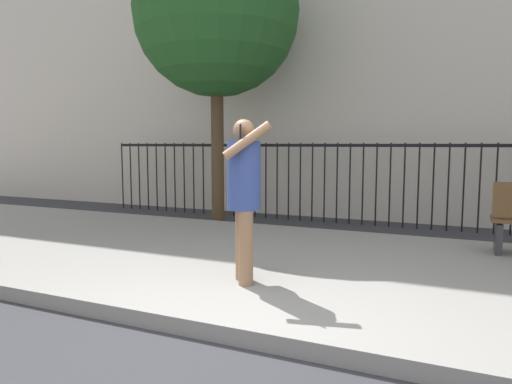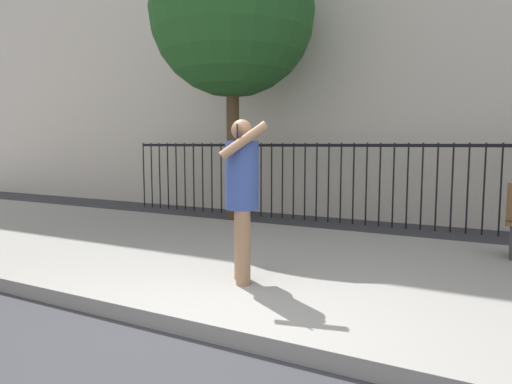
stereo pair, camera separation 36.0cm
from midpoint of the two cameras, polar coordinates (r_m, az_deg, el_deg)
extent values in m
plane|color=#333338|center=(3.84, -2.36, -18.29)|extent=(60.00, 60.00, 0.00)
cube|color=gray|center=(5.71, 9.12, -9.38)|extent=(28.00, 4.40, 0.15)
cube|color=black|center=(9.09, 17.02, 5.52)|extent=(12.00, 0.04, 0.06)
cylinder|color=black|center=(11.86, -12.83, 2.04)|extent=(0.03, 0.03, 1.60)
cylinder|color=black|center=(11.70, -11.89, 2.01)|extent=(0.03, 0.03, 1.60)
cylinder|color=black|center=(11.53, -10.92, 1.98)|extent=(0.03, 0.03, 1.60)
cylinder|color=black|center=(11.38, -9.92, 1.94)|extent=(0.03, 0.03, 1.60)
cylinder|color=black|center=(11.22, -8.90, 1.90)|extent=(0.03, 0.03, 1.60)
cylinder|color=black|center=(11.07, -7.84, 1.86)|extent=(0.03, 0.03, 1.60)
cylinder|color=black|center=(10.92, -6.76, 1.82)|extent=(0.03, 0.03, 1.60)
cylinder|color=black|center=(10.77, -5.65, 1.78)|extent=(0.03, 0.03, 1.60)
cylinder|color=black|center=(10.63, -4.51, 1.74)|extent=(0.03, 0.03, 1.60)
cylinder|color=black|center=(10.50, -3.33, 1.69)|extent=(0.03, 0.03, 1.60)
cylinder|color=black|center=(10.37, -2.13, 1.64)|extent=(0.03, 0.03, 1.60)
cylinder|color=black|center=(10.24, -0.90, 1.59)|extent=(0.03, 0.03, 1.60)
cylinder|color=black|center=(10.12, 0.36, 1.54)|extent=(0.03, 0.03, 1.60)
cylinder|color=black|center=(10.00, 1.65, 1.49)|extent=(0.03, 0.03, 1.60)
cylinder|color=black|center=(9.89, 2.98, 1.43)|extent=(0.03, 0.03, 1.60)
cylinder|color=black|center=(9.78, 4.33, 1.37)|extent=(0.03, 0.03, 1.60)
cylinder|color=black|center=(9.68, 5.71, 1.31)|extent=(0.03, 0.03, 1.60)
cylinder|color=black|center=(9.59, 7.12, 1.25)|extent=(0.03, 0.03, 1.60)
cylinder|color=black|center=(9.50, 8.55, 1.19)|extent=(0.03, 0.03, 1.60)
cylinder|color=black|center=(9.42, 10.02, 1.12)|extent=(0.03, 0.03, 1.60)
cylinder|color=black|center=(9.34, 11.50, 1.05)|extent=(0.03, 0.03, 1.60)
cylinder|color=black|center=(9.27, 13.01, 0.98)|extent=(0.03, 0.03, 1.60)
cylinder|color=black|center=(9.21, 14.54, 0.91)|extent=(0.03, 0.03, 1.60)
cylinder|color=black|center=(9.15, 16.10, 0.84)|extent=(0.03, 0.03, 1.60)
cylinder|color=black|center=(9.10, 17.67, 0.77)|extent=(0.03, 0.03, 1.60)
cylinder|color=black|center=(9.06, 19.25, 0.69)|extent=(0.03, 0.03, 1.60)
cylinder|color=black|center=(9.02, 20.85, 0.61)|extent=(0.03, 0.03, 1.60)
cylinder|color=black|center=(8.99, 22.47, 0.53)|extent=(0.03, 0.03, 1.60)
cylinder|color=black|center=(8.97, 24.09, 0.46)|extent=(0.03, 0.03, 1.60)
cylinder|color=black|center=(8.95, 25.72, 0.38)|extent=(0.03, 0.03, 1.60)
cylinder|color=black|center=(8.95, 27.35, 0.30)|extent=(0.03, 0.03, 1.60)
cylinder|color=black|center=(8.95, 28.98, 0.22)|extent=(0.03, 0.03, 1.60)
cylinder|color=#936B4C|center=(4.70, 0.61, -6.92)|extent=(0.15, 0.15, 0.76)
cylinder|color=#936B4C|center=(4.89, 0.30, -6.40)|extent=(0.15, 0.15, 0.76)
cylinder|color=#33478C|center=(4.69, 0.46, 2.08)|extent=(0.47, 0.47, 0.70)
sphere|color=#936B4C|center=(4.68, 0.46, 7.65)|extent=(0.22, 0.22, 0.22)
cylinder|color=#936B4C|center=(4.48, 0.79, 6.37)|extent=(0.45, 0.35, 0.38)
cylinder|color=#936B4C|center=(4.89, 0.16, 1.98)|extent=(0.09, 0.09, 0.53)
cube|color=black|center=(4.52, -0.05, 7.46)|extent=(0.05, 0.06, 0.15)
cube|color=brown|center=(4.95, 0.07, 1.07)|extent=(0.29, 0.32, 0.34)
cylinder|color=#4C3823|center=(9.07, -1.73, 6.03)|extent=(0.24, 0.24, 3.18)
sphere|color=#235623|center=(9.40, -1.78, 21.18)|extent=(3.14, 3.14, 3.14)
camera|label=1|loc=(0.18, -87.93, 0.22)|focal=32.43mm
camera|label=2|loc=(0.18, 92.07, -0.22)|focal=32.43mm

